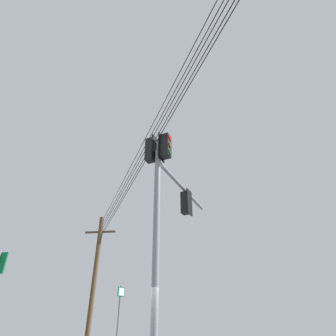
# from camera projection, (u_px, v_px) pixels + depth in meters

# --- Properties ---
(signal_mast_assembly) EXTENTS (3.69, 3.56, 7.56)m
(signal_mast_assembly) POSITION_uv_depth(u_px,v_px,m) (166.00, 200.00, 9.58)
(signal_mast_assembly) COLOR gray
(signal_mast_assembly) RESTS_ON ground
(utility_pole_wooden) EXTENTS (2.03, 1.12, 9.05)m
(utility_pole_wooden) POSITION_uv_depth(u_px,v_px,m) (94.00, 281.00, 18.86)
(utility_pole_wooden) COLOR brown
(utility_pole_wooden) RESTS_ON ground
(route_sign_primary) EXTENTS (0.29, 0.18, 3.05)m
(route_sign_primary) POSITION_uv_depth(u_px,v_px,m) (118.00, 324.00, 10.12)
(route_sign_primary) COLOR slate
(route_sign_primary) RESTS_ON ground
(overhead_wire_span) EXTENTS (0.05, 27.88, 1.36)m
(overhead_wire_span) POSITION_uv_depth(u_px,v_px,m) (171.00, 103.00, 9.45)
(overhead_wire_span) COLOR black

